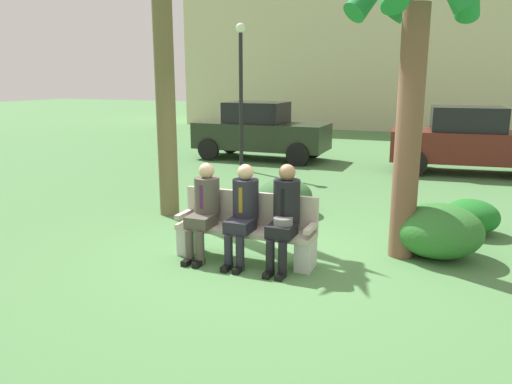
{
  "coord_description": "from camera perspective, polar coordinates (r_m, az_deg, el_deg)",
  "views": [
    {
      "loc": [
        2.19,
        -6.07,
        2.39
      ],
      "look_at": [
        -0.29,
        0.19,
        0.85
      ],
      "focal_mm": 35.27,
      "sensor_mm": 36.0,
      "label": 1
    }
  ],
  "objects": [
    {
      "name": "parked_car_far",
      "position": [
        13.74,
        23.14,
        5.37
      ],
      "size": [
        4.02,
        2.0,
        1.68
      ],
      "color": "#591E19",
      "rests_on": "ground"
    },
    {
      "name": "seated_man_left",
      "position": [
        6.74,
        -5.9,
        -1.55
      ],
      "size": [
        0.34,
        0.72,
        1.28
      ],
      "color": "#4C473D",
      "rests_on": "ground"
    },
    {
      "name": "park_bench",
      "position": [
        6.7,
        -1.08,
        -4.19
      ],
      "size": [
        1.88,
        0.44,
        0.9
      ],
      "color": "#B7AD9E",
      "rests_on": "ground"
    },
    {
      "name": "shrub_far_lawn",
      "position": [
        8.52,
        23.16,
        -2.58
      ],
      "size": [
        0.86,
        0.79,
        0.54
      ],
      "primitive_type": "ellipsoid",
      "color": "#1D6C22",
      "rests_on": "ground"
    },
    {
      "name": "building_backdrop",
      "position": [
        27.04,
        10.67,
        17.5
      ],
      "size": [
        16.28,
        6.75,
        9.28
      ],
      "color": "beige",
      "rests_on": "ground"
    },
    {
      "name": "seated_man_middle",
      "position": [
        6.51,
        -1.48,
        -1.93
      ],
      "size": [
        0.34,
        0.72,
        1.3
      ],
      "color": "#23232D",
      "rests_on": "ground"
    },
    {
      "name": "shrub_near_bench",
      "position": [
        7.24,
        19.96,
        -4.13
      ],
      "size": [
        1.18,
        1.08,
        0.74
      ],
      "primitive_type": "ellipsoid",
      "color": "#2F702D",
      "rests_on": "ground"
    },
    {
      "name": "seated_man_right",
      "position": [
        6.31,
        3.24,
        -2.28
      ],
      "size": [
        0.34,
        0.72,
        1.33
      ],
      "color": "black",
      "rests_on": "ground"
    },
    {
      "name": "palm_tree_short",
      "position": [
        6.89,
        17.7,
        17.77
      ],
      "size": [
        1.74,
        1.75,
        4.49
      ],
      "color": "brown",
      "rests_on": "ground"
    },
    {
      "name": "ground_plane",
      "position": [
        6.88,
        1.67,
        -7.44
      ],
      "size": [
        80.0,
        80.0,
        0.0
      ],
      "primitive_type": "plane",
      "color": "#497843"
    },
    {
      "name": "parked_car_near",
      "position": [
        14.97,
        0.49,
        6.93
      ],
      "size": [
        3.9,
        1.7,
        1.68
      ],
      "color": "#232D1E",
      "rests_on": "ground"
    },
    {
      "name": "street_lamp",
      "position": [
        13.06,
        -1.73,
        12.32
      ],
      "size": [
        0.24,
        0.24,
        3.7
      ],
      "color": "black",
      "rests_on": "ground"
    },
    {
      "name": "shrub_mid_lawn",
      "position": [
        9.03,
        3.27,
        -0.43
      ],
      "size": [
        1.0,
        0.92,
        0.62
      ],
      "primitive_type": "ellipsoid",
      "color": "#356134",
      "rests_on": "ground"
    }
  ]
}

